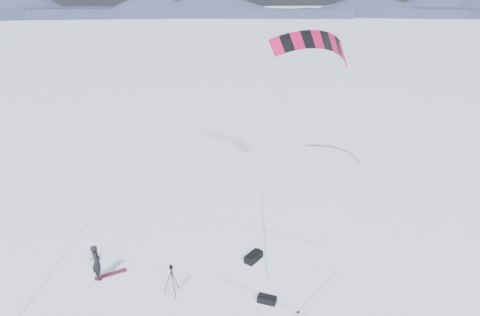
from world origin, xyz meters
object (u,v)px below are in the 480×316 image
tripod (172,276)px  gear_bag_a (254,257)px  snowkiter (99,278)px  snowboard (111,274)px  gear_bag_b (267,299)px

tripod → gear_bag_a: size_ratio=1.32×
snowkiter → snowboard: (0.51, 0.05, 0.02)m
gear_bag_a → gear_bag_b: size_ratio=1.32×
snowkiter → snowboard: snowkiter is taller
tripod → gear_bag_a: (4.17, 0.69, -0.71)m
snowboard → tripod: tripod is taller
snowkiter → tripod: tripod is taller
snowboard → tripod: 3.40m
snowboard → gear_bag_a: size_ratio=1.35×
snowkiter → snowboard: 0.52m
snowkiter → tripod: bearing=-136.0°
gear_bag_a → gear_bag_b: bearing=-133.8°
snowkiter → gear_bag_a: size_ratio=1.61×
snowkiter → gear_bag_a: 7.12m
snowboard → gear_bag_a: (6.41, -1.71, 0.17)m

